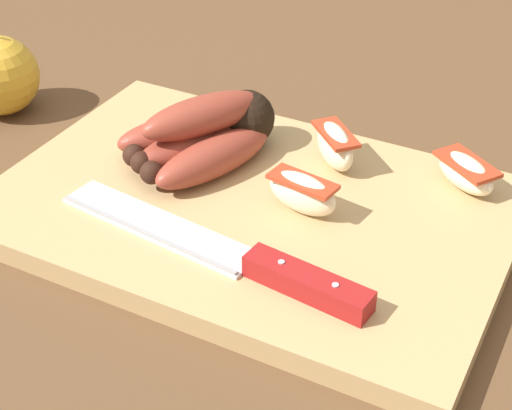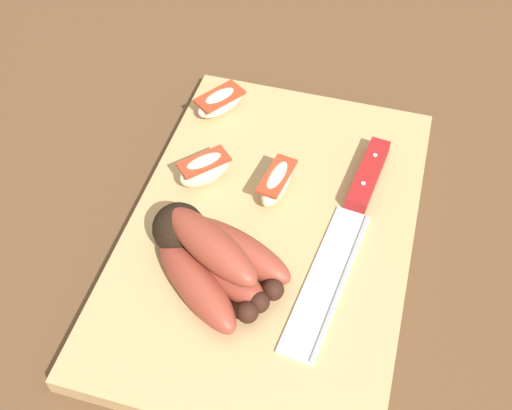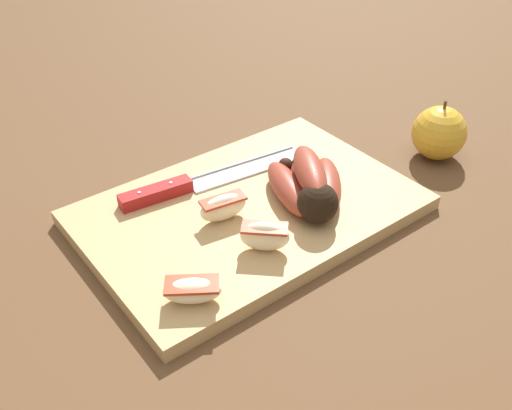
# 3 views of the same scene
# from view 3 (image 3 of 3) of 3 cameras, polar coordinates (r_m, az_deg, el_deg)

# --- Properties ---
(ground_plane) EXTENTS (6.00, 6.00, 0.00)m
(ground_plane) POSITION_cam_3_polar(r_m,az_deg,el_deg) (0.80, -0.22, -0.08)
(ground_plane) COLOR brown
(cutting_board) EXTENTS (0.43, 0.29, 0.02)m
(cutting_board) POSITION_cam_3_polar(r_m,az_deg,el_deg) (0.77, -0.66, -0.50)
(cutting_board) COLOR tan
(cutting_board) RESTS_ON ground_plane
(banana_bunch) EXTENTS (0.14, 0.15, 0.06)m
(banana_bunch) POSITION_cam_3_polar(r_m,az_deg,el_deg) (0.76, 5.28, 1.93)
(banana_bunch) COLOR black
(banana_bunch) RESTS_ON cutting_board
(chefs_knife) EXTENTS (0.28, 0.06, 0.02)m
(chefs_knife) POSITION_cam_3_polar(r_m,az_deg,el_deg) (0.80, -6.64, 2.04)
(chefs_knife) COLOR silver
(chefs_knife) RESTS_ON cutting_board
(apple_wedge_near) EXTENTS (0.06, 0.06, 0.04)m
(apple_wedge_near) POSITION_cam_3_polar(r_m,az_deg,el_deg) (0.68, 0.86, -3.05)
(apple_wedge_near) COLOR #F4E5C1
(apple_wedge_near) RESTS_ON cutting_board
(apple_wedge_middle) EXTENTS (0.07, 0.03, 0.04)m
(apple_wedge_middle) POSITION_cam_3_polar(r_m,az_deg,el_deg) (0.73, -3.25, -0.18)
(apple_wedge_middle) COLOR #F4E5C1
(apple_wedge_middle) RESTS_ON cutting_board
(apple_wedge_far) EXTENTS (0.07, 0.06, 0.03)m
(apple_wedge_far) POSITION_cam_3_polar(r_m,az_deg,el_deg) (0.62, -6.32, -8.35)
(apple_wedge_far) COLOR #F4E5C1
(apple_wedge_far) RESTS_ON cutting_board
(whole_apple) EXTENTS (0.08, 0.08, 0.09)m
(whole_apple) POSITION_cam_3_polar(r_m,az_deg,el_deg) (0.93, 17.61, 6.79)
(whole_apple) COLOR gold
(whole_apple) RESTS_ON ground_plane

